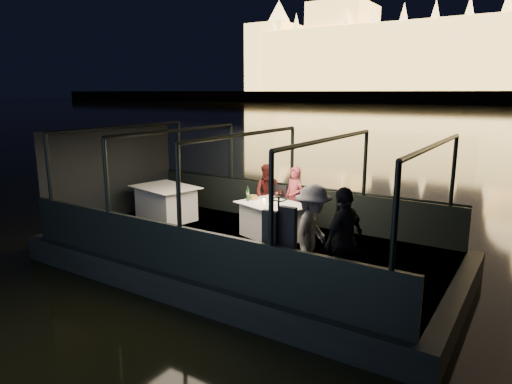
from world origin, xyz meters
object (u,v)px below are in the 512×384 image
Objects in this scene: chair_port_right at (288,210)px; wine_bottle at (248,194)px; passenger_dark at (344,240)px; person_woman_coral at (294,197)px; dining_table_aft at (166,204)px; person_man_maroon at (269,194)px; dining_table_central at (272,221)px; chair_port_left at (275,208)px; passenger_stripe at (313,233)px; coat_stand at (278,240)px.

chair_port_right is 1.11m from wine_bottle.
passenger_dark reaches higher than wine_bottle.
passenger_dark is (2.28, -2.63, 0.10)m from person_woman_coral.
person_man_maroon reaches higher than dining_table_aft.
chair_port_right is (-0.04, 0.79, 0.06)m from dining_table_central.
wine_bottle is at bearing 2.36° from dining_table_aft.
passenger_dark is at bearing -53.14° from person_man_maroon.
chair_port_left is 0.98m from wine_bottle.
dining_table_aft is at bearing -149.85° from chair_port_left.
dining_table_aft is 5.03m from passenger_stripe.
passenger_dark is (2.73, -2.53, 0.40)m from chair_port_left.
person_woman_coral is 1.16m from wine_bottle.
passenger_stripe is (2.38, -2.53, 0.10)m from person_man_maroon.
dining_table_central is 4.48× the size of wine_bottle.
passenger_dark reaches higher than dining_table_central.
dining_table_central is 3.00m from dining_table_aft.
passenger_stripe is at bearing -17.97° from dining_table_aft.
passenger_dark reaches higher than person_woman_coral.
dining_table_central is 1.00× the size of person_woman_coral.
person_man_maroon is (-0.56, 0.04, 0.30)m from chair_port_right.
chair_port_right is at bearing -127.20° from passenger_dark.
dining_table_aft is at bearing -177.05° from dining_table_central.
person_man_maroon is at bearing -160.89° from chair_port_right.
passenger_dark is 3.39m from wine_bottle.
passenger_dark is at bearing -102.96° from passenger_stripe.
coat_stand is at bearing -40.10° from chair_port_right.
person_man_maroon is at bearing 123.28° from coat_stand.
person_woman_coral is at bearing -129.53° from passenger_dark.
chair_port_right is 0.52× the size of passenger_dark.
chair_port_right is 0.61× the size of person_man_maroon.
coat_stand is 3.92m from person_man_maroon.
wine_bottle is (2.39, 0.10, 0.53)m from dining_table_aft.
chair_port_left is 0.37m from person_man_maroon.
passenger_stripe is at bearing -43.77° from dining_table_central.
dining_table_central is 0.79m from chair_port_right.
dining_table_central is at bearing -63.20° from chair_port_right.
chair_port_right is 3.11m from passenger_stripe.
coat_stand reaches higher than person_woman_coral.
dining_table_aft is 0.95× the size of passenger_stripe.
wine_bottle is (-0.60, -0.06, 0.53)m from dining_table_central.
chair_port_left is 0.55m from person_woman_coral.
person_man_maroon is (-0.66, -0.05, 0.00)m from person_woman_coral.
person_woman_coral is (-1.49, 3.33, -0.15)m from coat_stand.
passenger_stripe reaches higher than wine_bottle.
wine_bottle is at bearing 46.74° from passenger_stripe.
chair_port_left is 0.57× the size of passenger_stripe.
person_woman_coral is 0.99× the size of person_man_maroon.
chair_port_left is 0.66× the size of person_woman_coral.
person_man_maroon is 3.48m from passenger_stripe.
person_man_maroon is (-2.15, 3.27, -0.15)m from coat_stand.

